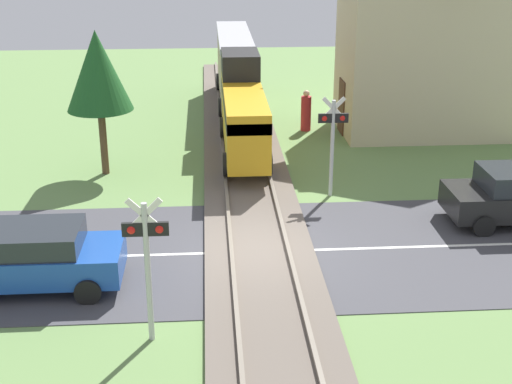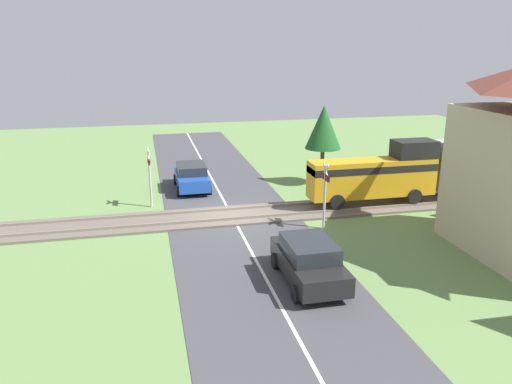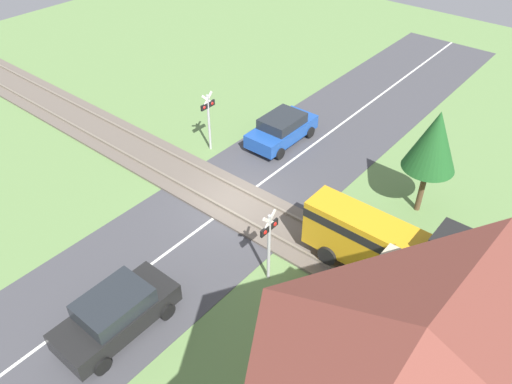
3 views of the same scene
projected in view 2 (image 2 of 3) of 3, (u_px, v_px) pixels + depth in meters
ground_plane at (232, 217)px, 24.54m from camera, size 60.00×60.00×0.00m
road_surface at (232, 217)px, 24.54m from camera, size 48.00×6.40×0.02m
track_bed at (232, 216)px, 24.52m from camera, size 2.80×48.00×0.24m
train at (446, 168)px, 26.45m from camera, size 1.58×14.68×3.18m
car_near_crossing at (192, 176)px, 28.94m from camera, size 4.00×1.92×1.50m
car_far_side at (309, 260)px, 17.69m from camera, size 4.09×1.95×1.58m
crossing_signal_west_approach at (150, 170)px, 25.47m from camera, size 0.90×0.18×3.11m
crossing_signal_east_approach at (325, 187)px, 22.46m from camera, size 0.90×0.18×3.11m
pedestrian_by_station at (464, 204)px, 24.15m from camera, size 0.40×0.40×1.64m
tree_roadside_hedge at (324, 127)px, 29.27m from camera, size 2.13×2.13×4.75m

